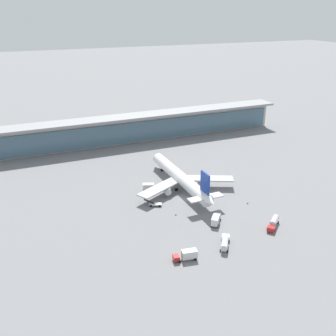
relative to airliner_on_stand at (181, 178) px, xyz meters
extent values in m
plane|color=slate|center=(-2.77, -8.99, -4.68)|extent=(1200.00, 1200.00, 0.00)
cylinder|color=white|center=(-0.02, 1.14, 0.02)|extent=(5.93, 47.10, 4.96)
cone|color=white|center=(-0.55, 26.62, 0.02)|extent=(4.95, 4.56, 4.86)
cone|color=white|center=(0.50, -24.09, 0.51)|extent=(4.57, 5.54, 4.46)
cube|color=black|center=(-0.49, 23.78, 0.89)|extent=(3.76, 2.13, 0.60)
cube|color=#B7BABF|center=(-10.61, -3.39, -0.85)|extent=(21.50, 14.63, 0.60)
cube|color=#B7BABF|center=(10.75, -2.95, -0.85)|extent=(21.69, 13.93, 0.60)
cylinder|color=silver|center=(-8.04, -3.84, -2.56)|extent=(2.81, 3.65, 2.73)
cylinder|color=silver|center=(8.19, -3.50, -2.56)|extent=(2.81, 3.65, 2.73)
cube|color=#193899|center=(0.41, -19.79, 6.34)|extent=(0.72, 5.99, 7.69)
cube|color=#B7BABF|center=(0.43, -20.65, 0.76)|extent=(13.75, 4.04, 0.43)
cylinder|color=black|center=(-2.70, -1.48, -4.08)|extent=(1.05, 1.22, 1.20)
cylinder|color=black|center=(2.76, -1.37, -4.08)|extent=(1.05, 1.22, 1.20)
cylinder|color=black|center=(-0.41, 19.94, -4.08)|extent=(1.05, 1.22, 1.20)
cube|color=gray|center=(1.43, -27.87, -3.48)|extent=(2.92, 2.85, 1.50)
cube|color=black|center=(1.94, -27.25, -3.18)|extent=(1.68, 1.40, 0.70)
cube|color=silver|center=(-1.16, -31.04, -2.83)|extent=(4.69, 5.02, 2.50)
cylinder|color=black|center=(0.11, -27.82, -4.23)|extent=(0.79, 0.87, 0.90)
cylinder|color=black|center=(1.75, -29.15, -4.23)|extent=(0.79, 0.87, 0.90)
cylinder|color=black|center=(-2.93, -31.54, -4.23)|extent=(0.79, 0.87, 0.90)
cylinder|color=black|center=(-1.29, -32.87, -4.23)|extent=(0.79, 0.87, 0.90)
cube|color=#B21E1E|center=(-22.06, -44.65, -3.48)|extent=(2.15, 2.56, 1.50)
cube|color=black|center=(-22.85, -44.52, -3.18)|extent=(0.46, 2.06, 0.70)
cube|color=silver|center=(-18.01, -45.32, -2.83)|extent=(4.91, 3.02, 2.50)
cylinder|color=black|center=(-21.44, -45.82, -4.23)|extent=(0.93, 0.42, 0.90)
cylinder|color=black|center=(-21.09, -43.74, -4.23)|extent=(0.93, 0.42, 0.90)
cylinder|color=black|center=(-16.71, -46.61, -4.23)|extent=(0.93, 0.42, 0.90)
cylinder|color=black|center=(-16.36, -44.52, -4.23)|extent=(0.93, 0.42, 0.90)
cube|color=#B21E1E|center=(13.79, -42.35, -3.48)|extent=(3.08, 3.12, 1.50)
cylinder|color=silver|center=(17.45, -39.24, -2.78)|extent=(5.63, 5.23, 2.10)
cylinder|color=black|center=(15.23, -42.58, -4.23)|extent=(0.87, 0.80, 0.90)
cylinder|color=black|center=(13.80, -40.89, -4.23)|extent=(0.87, 0.80, 0.90)
cylinder|color=black|center=(19.57, -38.89, -4.23)|extent=(0.87, 0.80, 0.90)
cylinder|color=black|center=(18.14, -37.20, -4.23)|extent=(0.87, 0.80, 0.90)
cube|color=yellow|center=(-9.40, 1.75, -3.48)|extent=(2.47, 2.77, 1.50)
cube|color=black|center=(-8.65, 1.48, -3.18)|extent=(0.81, 1.99, 0.70)
cube|color=silver|center=(-13.26, 3.13, -2.83)|extent=(5.11, 3.72, 2.50)
cylinder|color=black|center=(-9.80, 3.01, -4.23)|extent=(0.94, 0.57, 0.90)
cylinder|color=black|center=(-10.51, 1.02, -4.23)|extent=(0.94, 0.57, 0.90)
cylinder|color=black|center=(-14.31, 4.64, -4.23)|extent=(0.94, 0.57, 0.90)
cylinder|color=black|center=(-15.03, 2.65, -4.23)|extent=(0.94, 0.57, 0.90)
cube|color=silver|center=(-2.84, -40.83, -3.48)|extent=(3.11, 3.01, 1.50)
cylinder|color=silver|center=(-5.57, -44.77, -2.78)|extent=(4.92, 5.80, 2.10)
cylinder|color=black|center=(-4.29, -40.98, -4.23)|extent=(0.74, 0.90, 0.90)
cylinder|color=black|center=(-2.47, -42.24, -4.23)|extent=(0.74, 0.90, 0.90)
cylinder|color=black|center=(-7.53, -45.66, -4.23)|extent=(0.74, 0.90, 0.90)
cylinder|color=black|center=(-5.72, -46.92, -4.23)|extent=(0.74, 0.90, 0.90)
cube|color=silver|center=(-15.32, -10.14, -3.93)|extent=(5.09, 3.78, 0.60)
cube|color=black|center=(-17.48, -9.04, -2.85)|extent=(3.93, 2.60, 1.72)
cylinder|color=black|center=(-17.19, -10.11, -4.23)|extent=(0.93, 0.66, 0.90)
cylinder|color=black|center=(-16.44, -8.64, -4.23)|extent=(0.93, 0.66, 0.90)
cylinder|color=black|center=(-14.20, -11.64, -4.23)|extent=(0.93, 0.66, 0.90)
cylinder|color=black|center=(-13.45, -10.16, -4.23)|extent=(0.93, 0.66, 0.90)
cube|color=#B2ADA3|center=(-2.77, 66.56, 2.32)|extent=(180.00, 8.00, 14.00)
cube|color=slate|center=(-2.77, 62.26, 1.62)|extent=(176.40, 0.50, 11.20)
cube|color=gray|center=(-2.77, 64.56, 9.92)|extent=(183.60, 12.80, 1.20)
cone|color=orange|center=(18.03, -22.29, -4.33)|extent=(0.44, 0.44, 0.70)
cube|color=black|center=(18.03, -22.29, -4.66)|extent=(0.62, 0.62, 0.04)
cone|color=orange|center=(-11.05, -19.65, -4.33)|extent=(0.44, 0.44, 0.70)
cube|color=black|center=(-11.05, -19.65, -4.66)|extent=(0.62, 0.62, 0.04)
camera|label=1|loc=(-61.12, -131.14, 65.28)|focal=41.16mm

